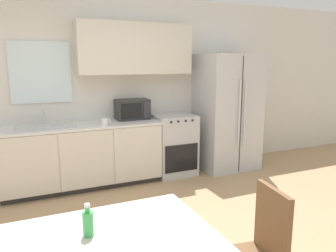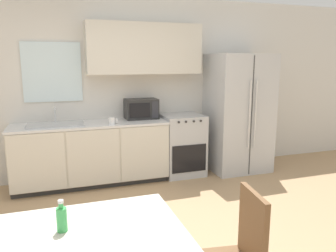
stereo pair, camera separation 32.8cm
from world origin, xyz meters
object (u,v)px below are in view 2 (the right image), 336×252
object	(u,v)px
coffee_mug	(112,121)
dining_chair_side	(239,251)
oven_range	(182,144)
microwave	(141,109)
refrigerator	(238,113)
drink_bottle	(62,219)

from	to	relation	value
coffee_mug	dining_chair_side	distance (m)	2.82
dining_chair_side	coffee_mug	bearing A→B (deg)	15.99
oven_range	coffee_mug	bearing A→B (deg)	-170.54
dining_chair_side	microwave	bearing A→B (deg)	6.20
coffee_mug	dining_chair_side	world-z (taller)	coffee_mug
refrigerator	coffee_mug	bearing A→B (deg)	-176.81
microwave	dining_chair_side	xyz separation A→B (m)	(-0.13, -3.08, -0.50)
microwave	drink_bottle	world-z (taller)	microwave
dining_chair_side	oven_range	bearing A→B (deg)	-5.44
microwave	dining_chair_side	size ratio (longest dim) A/B	0.52
coffee_mug	drink_bottle	xyz separation A→B (m)	(-0.71, -2.58, -0.10)
oven_range	dining_chair_side	world-z (taller)	oven_range
refrigerator	coffee_mug	distance (m)	2.04
refrigerator	dining_chair_side	size ratio (longest dim) A/B	2.00
refrigerator	microwave	xyz separation A→B (m)	(-1.55, 0.20, 0.11)
oven_range	refrigerator	size ratio (longest dim) A/B	0.50
oven_range	dining_chair_side	size ratio (longest dim) A/B	1.01
microwave	refrigerator	bearing A→B (deg)	-7.23
microwave	drink_bottle	distance (m)	3.13
microwave	dining_chair_side	bearing A→B (deg)	-92.41
oven_range	drink_bottle	distance (m)	3.32
refrigerator	drink_bottle	xyz separation A→B (m)	(-2.75, -2.69, -0.09)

